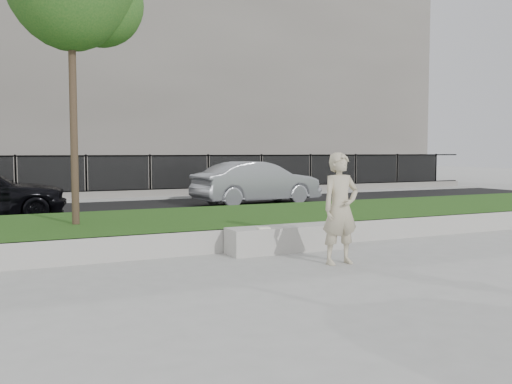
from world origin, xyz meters
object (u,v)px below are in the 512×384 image
stone_bench (288,239)px  man (340,208)px  car_silver (257,183)px  book (264,228)px

stone_bench → man: (0.20, -1.31, 0.63)m
stone_bench → car_silver: bearing=68.1°
stone_bench → man: size_ratio=1.27×
man → car_silver: (2.94, 9.13, -0.13)m
man → book: size_ratio=8.54×
book → stone_bench: bearing=21.3°
man → car_silver: size_ratio=0.41×
man → book: 1.44m
book → car_silver: size_ratio=0.05×
stone_bench → man: 1.47m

